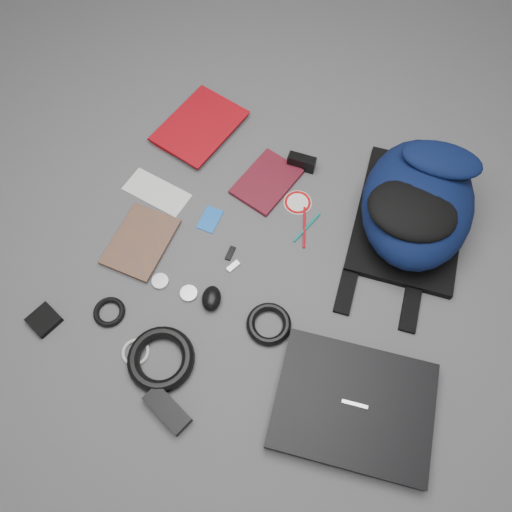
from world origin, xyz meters
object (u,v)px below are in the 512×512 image
at_px(comic_book, 117,232).
at_px(dvd_case, 267,182).
at_px(laptop, 353,405).
at_px(power_brick, 167,409).
at_px(mouse, 211,298).
at_px(pouch, 44,320).
at_px(textbook_red, 175,112).
at_px(compact_camera, 302,162).
at_px(backpack, 418,202).

relative_size(comic_book, dvd_case, 1.08).
bearing_deg(laptop, power_brick, -164.46).
relative_size(mouse, pouch, 1.02).
bearing_deg(textbook_red, mouse, -42.09).
height_order(laptop, mouse, same).
relative_size(textbook_red, power_brick, 2.21).
bearing_deg(dvd_case, textbook_red, 174.84).
bearing_deg(pouch, compact_camera, 60.15).
distance_m(laptop, mouse, 0.49).
height_order(comic_book, power_brick, power_brick).
bearing_deg(dvd_case, laptop, -35.96).
distance_m(laptop, power_brick, 0.49).
height_order(backpack, comic_book, backpack).
xyz_separation_m(laptop, pouch, (-0.88, -0.14, -0.01)).
relative_size(power_brick, pouch, 1.74).
distance_m(compact_camera, mouse, 0.55).
height_order(dvd_case, power_brick, power_brick).
xyz_separation_m(backpack, comic_book, (-0.81, -0.43, -0.10)).
bearing_deg(backpack, compact_camera, 164.89).
xyz_separation_m(power_brick, pouch, (-0.44, 0.07, -0.01)).
bearing_deg(mouse, compact_camera, 64.29).
relative_size(textbook_red, comic_book, 1.29).
distance_m(textbook_red, mouse, 0.71).
height_order(laptop, dvd_case, laptop).
height_order(dvd_case, mouse, mouse).
relative_size(textbook_red, mouse, 3.78).
bearing_deg(power_brick, laptop, 44.79).
bearing_deg(pouch, textbook_red, 91.80).
height_order(textbook_red, pouch, textbook_red).
distance_m(textbook_red, dvd_case, 0.43).
distance_m(comic_book, pouch, 0.33).
height_order(backpack, mouse, backpack).
xyz_separation_m(textbook_red, power_brick, (0.47, -0.89, 0.00)).
bearing_deg(pouch, laptop, 9.29).
distance_m(backpack, pouch, 1.14).
xyz_separation_m(comic_book, dvd_case, (0.34, 0.37, -0.00)).
height_order(textbook_red, power_brick, same).
xyz_separation_m(dvd_case, pouch, (-0.38, -0.70, 0.00)).
bearing_deg(mouse, dvd_case, 73.01).
bearing_deg(backpack, laptop, -94.87).
distance_m(dvd_case, compact_camera, 0.13).
height_order(comic_book, mouse, mouse).
bearing_deg(dvd_case, pouch, -106.84).
bearing_deg(comic_book, laptop, -14.32).
height_order(mouse, pouch, mouse).
relative_size(dvd_case, compact_camera, 2.32).
bearing_deg(dvd_case, comic_book, -121.30).
bearing_deg(pouch, power_brick, -8.95).
distance_m(mouse, pouch, 0.48).
distance_m(power_brick, pouch, 0.45).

